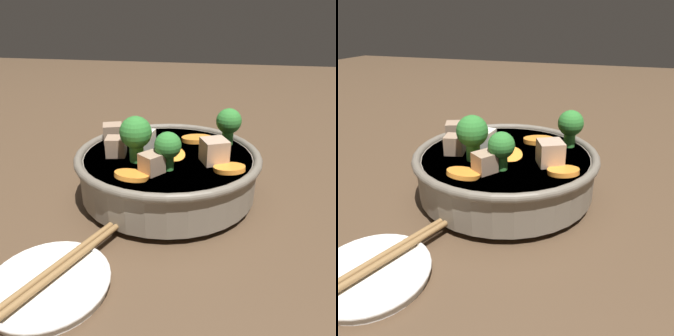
# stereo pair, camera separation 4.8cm
# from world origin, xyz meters

# --- Properties ---
(ground_plane) EXTENTS (3.00, 3.00, 0.00)m
(ground_plane) POSITION_xyz_m (0.00, 0.00, 0.00)
(ground_plane) COLOR #4C3826
(stirfry_bowl) EXTENTS (0.26, 0.26, 0.13)m
(stirfry_bowl) POSITION_xyz_m (-0.00, 0.00, 0.05)
(stirfry_bowl) COLOR slate
(stirfry_bowl) RESTS_ON ground_plane
(side_saucer) EXTENTS (0.12, 0.12, 0.01)m
(side_saucer) POSITION_xyz_m (0.07, 0.21, 0.01)
(side_saucer) COLOR white
(side_saucer) RESTS_ON ground_plane
(chopsticks_pair) EXTENTS (0.09, 0.21, 0.01)m
(chopsticks_pair) POSITION_xyz_m (0.07, 0.21, 0.02)
(chopsticks_pair) COLOR olive
(chopsticks_pair) RESTS_ON side_saucer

